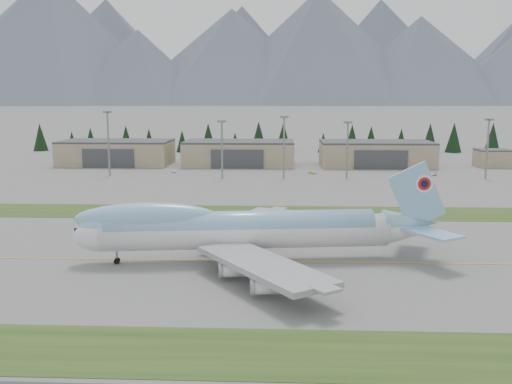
{
  "coord_description": "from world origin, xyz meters",
  "views": [
    {
      "loc": [
        3.45,
        -101.1,
        29.84
      ],
      "look_at": [
        -2.32,
        29.54,
        8.0
      ],
      "focal_mm": 40.0,
      "sensor_mm": 36.0,
      "label": 1
    }
  ],
  "objects_px": {
    "service_vehicle_a": "(173,173)",
    "service_vehicle_c": "(434,176)",
    "hangar_center": "(239,153)",
    "hangar_left": "(117,152)",
    "boeing_747_freighter": "(242,229)",
    "hangar_right": "(376,153)",
    "service_vehicle_b": "(313,174)"
  },
  "relations": [
    {
      "from": "boeing_747_freighter",
      "to": "service_vehicle_a",
      "type": "bearing_deg",
      "value": 99.47
    },
    {
      "from": "service_vehicle_a",
      "to": "service_vehicle_b",
      "type": "xyz_separation_m",
      "value": [
        55.41,
        -1.7,
        0.0
      ]
    },
    {
      "from": "boeing_747_freighter",
      "to": "hangar_right",
      "type": "xyz_separation_m",
      "value": [
        48.6,
        149.67,
        -0.64
      ]
    },
    {
      "from": "service_vehicle_b",
      "to": "service_vehicle_c",
      "type": "relative_size",
      "value": 0.88
    },
    {
      "from": "hangar_right",
      "to": "boeing_747_freighter",
      "type": "bearing_deg",
      "value": -107.99
    },
    {
      "from": "hangar_left",
      "to": "hangar_right",
      "type": "height_order",
      "value": "same"
    },
    {
      "from": "service_vehicle_b",
      "to": "boeing_747_freighter",
      "type": "bearing_deg",
      "value": -159.4
    },
    {
      "from": "service_vehicle_a",
      "to": "service_vehicle_c",
      "type": "height_order",
      "value": "service_vehicle_c"
    },
    {
      "from": "hangar_left",
      "to": "boeing_747_freighter",
      "type": "bearing_deg",
      "value": -66.07
    },
    {
      "from": "hangar_center",
      "to": "service_vehicle_c",
      "type": "xyz_separation_m",
      "value": [
        77.54,
        -30.93,
        -5.39
      ]
    },
    {
      "from": "hangar_right",
      "to": "service_vehicle_a",
      "type": "height_order",
      "value": "hangar_right"
    },
    {
      "from": "hangar_center",
      "to": "service_vehicle_c",
      "type": "distance_m",
      "value": 83.65
    },
    {
      "from": "hangar_right",
      "to": "service_vehicle_c",
      "type": "bearing_deg",
      "value": -60.45
    },
    {
      "from": "hangar_right",
      "to": "service_vehicle_b",
      "type": "relative_size",
      "value": 14.62
    },
    {
      "from": "boeing_747_freighter",
      "to": "service_vehicle_c",
      "type": "relative_size",
      "value": 18.71
    },
    {
      "from": "boeing_747_freighter",
      "to": "hangar_right",
      "type": "distance_m",
      "value": 157.36
    },
    {
      "from": "service_vehicle_a",
      "to": "service_vehicle_c",
      "type": "xyz_separation_m",
      "value": [
        102.08,
        -4.05,
        0.0
      ]
    },
    {
      "from": "hangar_left",
      "to": "service_vehicle_b",
      "type": "height_order",
      "value": "hangar_left"
    },
    {
      "from": "boeing_747_freighter",
      "to": "service_vehicle_c",
      "type": "distance_m",
      "value": 136.04
    },
    {
      "from": "hangar_right",
      "to": "service_vehicle_b",
      "type": "bearing_deg",
      "value": -135.55
    },
    {
      "from": "hangar_center",
      "to": "service_vehicle_b",
      "type": "height_order",
      "value": "hangar_center"
    },
    {
      "from": "hangar_left",
      "to": "hangar_center",
      "type": "xyz_separation_m",
      "value": [
        55.0,
        0.0,
        0.0
      ]
    },
    {
      "from": "hangar_center",
      "to": "hangar_left",
      "type": "bearing_deg",
      "value": 180.0
    },
    {
      "from": "service_vehicle_b",
      "to": "service_vehicle_c",
      "type": "xyz_separation_m",
      "value": [
        46.67,
        -2.35,
        0.0
      ]
    },
    {
      "from": "hangar_right",
      "to": "service_vehicle_c",
      "type": "relative_size",
      "value": 12.91
    },
    {
      "from": "boeing_747_freighter",
      "to": "hangar_center",
      "type": "height_order",
      "value": "boeing_747_freighter"
    },
    {
      "from": "hangar_center",
      "to": "service_vehicle_c",
      "type": "height_order",
      "value": "hangar_center"
    },
    {
      "from": "hangar_center",
      "to": "service_vehicle_a",
      "type": "distance_m",
      "value": 36.8
    },
    {
      "from": "hangar_left",
      "to": "service_vehicle_b",
      "type": "relative_size",
      "value": 14.62
    },
    {
      "from": "service_vehicle_c",
      "to": "service_vehicle_a",
      "type": "bearing_deg",
      "value": -163.65
    },
    {
      "from": "hangar_center",
      "to": "service_vehicle_b",
      "type": "distance_m",
      "value": 42.41
    },
    {
      "from": "hangar_left",
      "to": "service_vehicle_b",
      "type": "bearing_deg",
      "value": -18.41
    }
  ]
}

